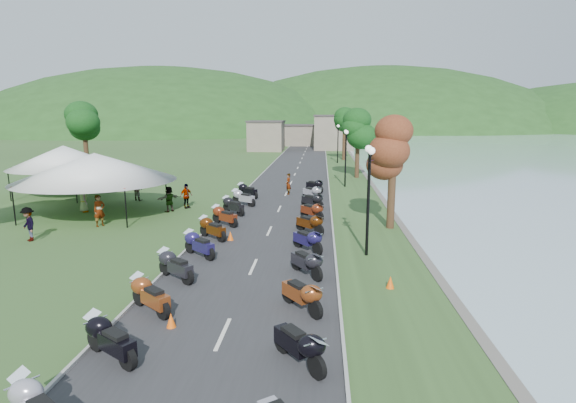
{
  "coord_description": "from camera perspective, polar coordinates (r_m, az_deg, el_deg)",
  "views": [
    {
      "loc": [
        2.85,
        -2.18,
        6.46
      ],
      "look_at": [
        0.89,
        24.12,
        1.3
      ],
      "focal_mm": 28.0,
      "sensor_mm": 36.0,
      "label": 1
    }
  ],
  "objects": [
    {
      "name": "pedestrian_c",
      "position": [
        26.87,
        -29.93,
        -4.36
      ],
      "size": [
        1.19,
        1.09,
        1.78
      ],
      "primitive_type": "imported",
      "rotation": [
        0.0,
        0.0,
        5.6
      ],
      "color": "slate",
      "rests_on": "ground"
    },
    {
      "name": "moto_row_right",
      "position": [
        19.91,
        2.31,
        -6.21
      ],
      "size": [
        2.6,
        38.85,
        1.1
      ],
      "primitive_type": null,
      "color": "#331411",
      "rests_on": "ground"
    },
    {
      "name": "hills_backdrop",
      "position": [
        202.31,
        3.5,
        9.22
      ],
      "size": [
        360.0,
        120.0,
        76.0
      ],
      "primitive_type": null,
      "color": "#285621",
      "rests_on": "ground"
    },
    {
      "name": "road",
      "position": [
        42.77,
        0.39,
        2.39
      ],
      "size": [
        7.0,
        120.0,
        0.02
      ],
      "primitive_type": "cube",
      "color": "#2E2E31",
      "rests_on": "ground"
    },
    {
      "name": "vendor_tent_main",
      "position": [
        31.66,
        -23.11,
        2.08
      ],
      "size": [
        6.76,
        6.76,
        4.0
      ],
      "primitive_type": null,
      "color": "white",
      "rests_on": "ground"
    },
    {
      "name": "vendor_tent_side",
      "position": [
        40.24,
        -26.42,
        3.55
      ],
      "size": [
        5.62,
        5.62,
        4.0
      ],
      "primitive_type": null,
      "color": "white",
      "rests_on": "ground"
    },
    {
      "name": "pedestrian_a",
      "position": [
        28.49,
        -22.7,
        -2.91
      ],
      "size": [
        0.81,
        0.85,
        1.88
      ],
      "primitive_type": "imported",
      "rotation": [
        0.0,
        0.0,
        0.94
      ],
      "color": "slate",
      "rests_on": "ground"
    },
    {
      "name": "tree_lakeside",
      "position": [
        25.86,
        13.15,
        4.29
      ],
      "size": [
        2.55,
        2.55,
        7.07
      ],
      "primitive_type": null,
      "color": "#164E17",
      "rests_on": "ground"
    },
    {
      "name": "far_building",
      "position": [
        87.41,
        1.09,
        8.47
      ],
      "size": [
        18.0,
        16.0,
        5.0
      ],
      "primitive_type": "cube",
      "color": "gray",
      "rests_on": "ground"
    },
    {
      "name": "pedestrian_b",
      "position": [
        35.96,
        -18.49,
        0.14
      ],
      "size": [
        0.97,
        0.77,
        1.76
      ],
      "primitive_type": "imported",
      "rotation": [
        0.0,
        0.0,
        2.73
      ],
      "color": "slate",
      "rests_on": "ground"
    },
    {
      "name": "moto_row_left",
      "position": [
        19.68,
        -12.56,
        -6.68
      ],
      "size": [
        2.6,
        34.77,
        1.1
      ],
      "primitive_type": null,
      "color": "#331411",
      "rests_on": "ground"
    },
    {
      "name": "traffic_cone_near",
      "position": [
        14.67,
        -14.63,
        -14.41
      ],
      "size": [
        0.3,
        0.3,
        0.47
      ],
      "primitive_type": "cone",
      "color": "#F2590C",
      "rests_on": "ground"
    }
  ]
}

